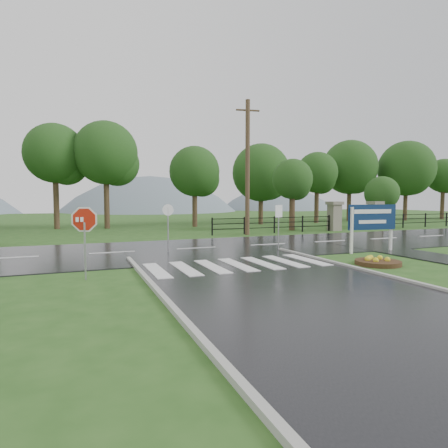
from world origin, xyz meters
name	(u,v)px	position (x,y,z in m)	size (l,w,h in m)	color
ground	(320,301)	(0.00, 0.00, 0.00)	(120.00, 120.00, 0.00)	#264E1A
main_road	(196,249)	(0.00, 10.00, 0.00)	(90.00, 8.00, 0.04)	black
walkway	(428,257)	(8.50, 4.00, 0.00)	(2.20, 11.00, 0.04)	#242427
crosswalk	(237,265)	(0.00, 5.00, 0.06)	(6.50, 2.80, 0.02)	silver
curb_left	(272,425)	(-3.55, -4.00, 0.00)	(0.15, 24.00, 0.12)	#A3A39B
pillar_west	(334,215)	(13.00, 16.00, 1.18)	(1.00, 1.00, 2.24)	gray
pillar_east	(375,215)	(17.00, 16.00, 1.18)	(1.00, 1.00, 2.24)	gray
fence_west	(274,223)	(7.75, 16.00, 0.72)	(9.58, 0.08, 1.20)	black
hills	(128,292)	(3.49, 65.00, -15.54)	(102.00, 48.00, 48.00)	slate
treeline	(158,228)	(1.00, 24.00, 0.00)	(83.20, 5.20, 10.00)	#183E13
stop_sign	(84,225)	(-5.27, 4.61, 1.69)	(1.03, 0.31, 2.40)	#939399
estate_billboard	(372,220)	(7.16, 5.90, 1.52)	(2.53, 0.29, 2.21)	silver
flower_bed	(378,262)	(5.03, 3.29, 0.12)	(1.67, 1.67, 0.33)	#332111
reg_sign_small	(279,218)	(3.57, 8.18, 1.54)	(0.47, 0.17, 2.17)	#939399
reg_sign_round	(168,222)	(-1.61, 9.18, 1.41)	(0.52, 0.06, 2.23)	#939399
utility_pole_east	(248,167)	(5.37, 15.50, 4.60)	(1.60, 0.37, 9.06)	#473523
entrance_tree_left	(292,180)	(10.15, 17.50, 3.93)	(3.11, 3.11, 5.53)	#3D2B1C
entrance_tree_right	(382,193)	(19.13, 17.50, 2.90)	(2.91, 2.91, 4.38)	#3D2B1C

